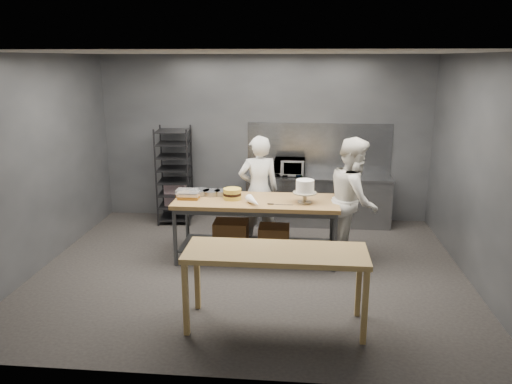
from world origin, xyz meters
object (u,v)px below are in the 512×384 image
chef_behind (259,190)px  chef_right (353,200)px  speed_rack (175,176)px  work_table (253,222)px  near_counter (276,258)px  layer_cake (232,194)px  microwave (290,167)px  frosted_cake_stand (305,188)px

chef_behind → chef_right: chef_right is taller
speed_rack → chef_right: bearing=-27.0°
work_table → near_counter: work_table is taller
chef_behind → chef_right: (1.44, -0.57, 0.04)m
work_table → layer_cake: layer_cake is taller
chef_behind → layer_cake: 0.75m
speed_rack → microwave: speed_rack is taller
work_table → microwave: size_ratio=4.43×
chef_behind → near_counter: bearing=86.3°
work_table → frosted_cake_stand: bearing=-8.1°
near_counter → work_table: bearing=102.8°
chef_behind → chef_right: 1.55m
chef_right → near_counter: bearing=158.1°
work_table → chef_right: bearing=3.0°
chef_behind → chef_right: bearing=145.6°
chef_right → layer_cake: 1.78m
speed_rack → chef_right: chef_right is taller
work_table → frosted_cake_stand: (0.75, -0.11, 0.57)m
chef_right → microwave: (-0.98, 1.64, 0.13)m
layer_cake → work_table: bearing=2.3°
microwave → layer_cake: microwave is taller
near_counter → speed_rack: 4.11m
chef_right → work_table: bearing=98.1°
chef_behind → microwave: 1.18m
work_table → chef_behind: size_ratio=1.36×
work_table → frosted_cake_stand: 0.95m
microwave → speed_rack: bearing=-177.8°
chef_right → speed_rack: bearing=68.1°
speed_rack → microwave: bearing=2.2°
chef_behind → layer_cake: bearing=50.3°
near_counter → microwave: bearing=89.3°
chef_right → microwave: bearing=35.9°
speed_rack → frosted_cake_stand: speed_rack is taller
near_counter → layer_cake: (-0.75, 1.92, 0.19)m
near_counter → speed_rack: (-2.04, 3.57, 0.04)m
speed_rack → frosted_cake_stand: 2.94m
work_table → microwave: (0.48, 1.72, 0.48)m
chef_behind → microwave: bearing=-126.1°
near_counter → microwave: 3.66m
work_table → layer_cake: (-0.31, -0.01, 0.43)m
chef_right → layer_cake: chef_right is taller
speed_rack → near_counter: bearing=-60.2°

